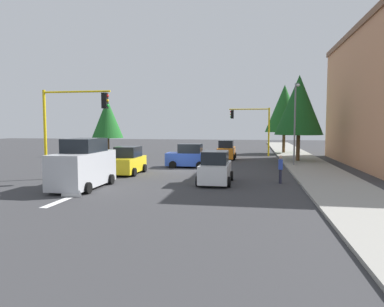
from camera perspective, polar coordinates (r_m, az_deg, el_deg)
name	(u,v)px	position (r m, az deg, el deg)	size (l,w,h in m)	color
ground_plane	(178,170)	(27.56, -2.25, -2.72)	(120.00, 120.00, 0.00)	#353538
sidewalk_kerb	(308,165)	(32.26, 18.30, -1.75)	(80.00, 4.00, 0.15)	gray
lane_arrow_near	(66,199)	(17.89, -19.78, -6.96)	(2.40, 1.10, 1.10)	silver
traffic_signal_far_left	(253,122)	(40.73, 9.81, 5.08)	(0.36, 4.59, 5.50)	yellow
traffic_signal_near_right	(70,116)	(23.69, -19.16, 5.72)	(0.36, 4.59, 5.77)	yellow
street_lamp_curbside	(295,115)	(30.54, 16.45, 5.98)	(2.15, 0.28, 7.00)	slate
tree_roadside_mid	(299,105)	(35.04, 16.98, 7.53)	(4.51, 4.51, 8.26)	brown
tree_opposite_side	(107,119)	(42.20, -13.57, 5.53)	(3.61, 3.61, 6.57)	brown
tree_roadside_far	(284,109)	(44.93, 14.77, 7.08)	(4.63, 4.63, 8.49)	brown
delivery_van_silver	(83,165)	(20.49, -17.21, -1.84)	(4.80, 2.22, 2.77)	#B2B5BA
car_blue	(189,157)	(29.32, -0.54, -0.52)	(2.02, 3.61, 1.98)	blue
car_orange	(226,151)	(36.70, 5.60, 0.49)	(4.13, 1.96, 1.98)	orange
car_white	(215,169)	(21.26, 3.83, -2.47)	(3.97, 1.98, 1.98)	white
car_yellow	(128,162)	(25.82, -10.40, -1.29)	(3.75, 2.01, 1.98)	yellow
pedestrian_crossing	(280,168)	(21.91, 14.17, -2.35)	(0.40, 0.24, 1.70)	#262638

